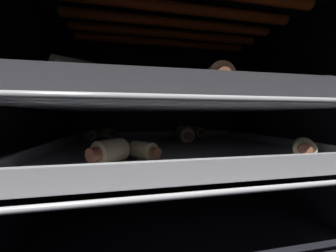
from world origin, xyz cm
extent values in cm
cube|color=black|center=(0.00, 0.00, -0.60)|extent=(54.13, 48.29, 1.20)
cube|color=black|center=(0.00, 23.54, 20.26)|extent=(54.13, 1.20, 40.51)
cube|color=black|center=(-26.47, 0.00, 20.26)|extent=(1.20, 45.89, 40.51)
cube|color=black|center=(26.47, 0.00, 20.26)|extent=(1.20, 45.89, 40.51)
cube|color=black|center=(0.00, 0.00, 41.11)|extent=(54.13, 48.29, 1.20)
cylinder|color=#F25919|center=(0.00, -5.05, 38.43)|extent=(41.38, 1.76, 1.76)
cylinder|color=#F25919|center=(0.00, 0.00, 38.43)|extent=(41.38, 1.76, 1.76)
cylinder|color=#F25919|center=(0.00, 5.05, 38.43)|extent=(41.38, 1.76, 1.76)
cylinder|color=#F25919|center=(0.00, 10.10, 38.43)|extent=(41.38, 1.76, 1.76)
cylinder|color=#B7B7BC|center=(-24.33, 0.00, 12.71)|extent=(0.61, 44.97, 0.61)
cylinder|color=#B7B7BC|center=(24.33, 0.00, 12.71)|extent=(0.61, 44.97, 0.61)
cylinder|color=#B7B7BC|center=(0.00, -20.44, 12.71)|extent=(48.67, 0.61, 0.61)
cylinder|color=#B7B7BC|center=(0.00, -16.35, 12.71)|extent=(48.67, 0.61, 0.61)
cylinder|color=#B7B7BC|center=(0.00, -12.26, 12.71)|extent=(48.67, 0.61, 0.61)
cylinder|color=#B7B7BC|center=(0.00, -8.18, 12.71)|extent=(48.67, 0.61, 0.61)
cylinder|color=#B7B7BC|center=(0.00, -4.09, 12.71)|extent=(48.67, 0.61, 0.61)
cylinder|color=#B7B7BC|center=(0.00, 0.00, 12.71)|extent=(48.67, 0.61, 0.61)
cylinder|color=#B7B7BC|center=(0.00, 4.09, 12.71)|extent=(48.67, 0.61, 0.61)
cylinder|color=#B7B7BC|center=(0.00, 8.18, 12.71)|extent=(48.67, 0.61, 0.61)
cylinder|color=#B7B7BC|center=(0.00, 12.26, 12.71)|extent=(48.67, 0.61, 0.61)
cylinder|color=#B7B7BC|center=(0.00, 16.35, 12.71)|extent=(48.67, 0.61, 0.61)
cylinder|color=#B7B7BC|center=(0.00, 20.44, 12.71)|extent=(48.67, 0.61, 0.61)
cube|color=silver|center=(0.00, 0.00, 13.52)|extent=(44.71, 37.92, 1.01)
cube|color=silver|center=(0.00, -18.56, 14.80)|extent=(44.71, 0.80, 1.56)
cube|color=silver|center=(0.00, 18.56, 14.80)|extent=(44.71, 0.80, 1.56)
cube|color=silver|center=(-21.95, 0.00, 14.80)|extent=(0.80, 37.92, 1.56)
cube|color=silver|center=(21.95, 0.00, 14.80)|extent=(0.80, 37.92, 1.56)
cylinder|color=beige|center=(5.75, 12.77, 15.71)|extent=(4.44, 4.38, 3.39)
cylinder|color=#9E563D|center=(7.07, 11.22, 15.71)|extent=(2.08, 2.02, 1.71)
cylinder|color=#9E563D|center=(4.43, 14.32, 15.71)|extent=(2.08, 2.02, 1.71)
cylinder|color=beige|center=(-11.13, -12.10, 15.54)|extent=(4.86, 4.92, 3.04)
cylinder|color=#9E563D|center=(-9.46, -10.25, 15.54)|extent=(2.03, 1.98, 1.72)
cylinder|color=#9E563D|center=(-12.81, -13.96, 15.54)|extent=(2.03, 1.98, 1.72)
cylinder|color=beige|center=(-14.85, 15.92, 15.38)|extent=(4.67, 4.68, 2.72)
cylinder|color=#9E563D|center=(-16.43, 17.52, 15.38)|extent=(1.59, 1.58, 1.62)
cylinder|color=#9E563D|center=(-13.26, 14.32, 15.38)|extent=(1.59, 1.58, 1.62)
cylinder|color=beige|center=(-6.88, -10.85, 15.26)|extent=(4.18, 4.39, 2.49)
cylinder|color=#9E563D|center=(-8.32, -8.97, 15.26)|extent=(1.77, 1.71, 1.39)
cylinder|color=#9E563D|center=(-5.45, -12.72, 15.26)|extent=(1.77, 1.71, 1.39)
cylinder|color=beige|center=(3.85, 4.65, 15.67)|extent=(3.43, 3.23, 3.30)
cylinder|color=#9E563D|center=(3.94, 2.53, 15.67)|extent=(1.78, 1.23, 1.73)
cylinder|color=#9E563D|center=(3.75, 6.77, 15.67)|extent=(1.78, 1.23, 1.73)
cylinder|color=beige|center=(-18.07, 12.90, 15.23)|extent=(2.85, 3.68, 2.41)
cylinder|color=#9E563D|center=(-17.79, 14.96, 15.23)|extent=(1.42, 0.96, 1.33)
cylinder|color=#9E563D|center=(-18.36, 10.83, 15.23)|extent=(1.42, 0.96, 1.33)
cylinder|color=beige|center=(16.39, -13.91, 15.42)|extent=(4.37, 4.40, 2.81)
cylinder|color=#9E563D|center=(17.91, -12.28, 15.42)|extent=(1.95, 1.92, 1.68)
cylinder|color=#9E563D|center=(14.87, -15.53, 15.42)|extent=(1.95, 1.92, 1.68)
cylinder|color=beige|center=(10.71, 15.26, 15.46)|extent=(3.65, 3.60, 2.89)
cylinder|color=#9E563D|center=(10.10, 17.02, 15.46)|extent=(1.89, 1.42, 1.68)
cylinder|color=#9E563D|center=(11.32, 13.49, 15.46)|extent=(1.89, 1.42, 1.68)
cylinder|color=#B7B7BC|center=(-24.33, 0.00, 21.68)|extent=(0.72, 44.97, 0.72)
cylinder|color=#B7B7BC|center=(24.33, 0.00, 21.68)|extent=(0.72, 44.97, 0.72)
cylinder|color=#B7B7BC|center=(0.00, -20.24, 21.68)|extent=(48.67, 0.72, 0.72)
cylinder|color=#B7B7BC|center=(0.00, -15.74, 21.68)|extent=(48.67, 0.72, 0.72)
cylinder|color=#B7B7BC|center=(0.00, -11.24, 21.68)|extent=(48.67, 0.72, 0.72)
cylinder|color=#B7B7BC|center=(0.00, -6.75, 21.68)|extent=(48.67, 0.72, 0.72)
cylinder|color=#B7B7BC|center=(0.00, -2.25, 21.68)|extent=(48.67, 0.72, 0.72)
cylinder|color=#B7B7BC|center=(0.00, 2.25, 21.68)|extent=(48.67, 0.72, 0.72)
cylinder|color=#B7B7BC|center=(0.00, 6.75, 21.68)|extent=(48.67, 0.72, 0.72)
cylinder|color=#B7B7BC|center=(0.00, 11.24, 21.68)|extent=(48.67, 0.72, 0.72)
cylinder|color=#B7B7BC|center=(0.00, 15.74, 21.68)|extent=(48.67, 0.72, 0.72)
cylinder|color=#B7B7BC|center=(0.00, 20.24, 21.68)|extent=(48.67, 0.72, 0.72)
cube|color=#4C4C51|center=(0.00, 0.00, 22.54)|extent=(44.71, 37.92, 1.00)
cube|color=#4C4C51|center=(0.00, -18.56, 23.87)|extent=(44.71, 0.80, 1.66)
cube|color=#4C4C51|center=(0.00, 18.56, 23.87)|extent=(44.71, 0.80, 1.66)
cube|color=#4C4C51|center=(-21.95, 0.00, 23.87)|extent=(0.80, 37.92, 1.66)
cube|color=#4C4C51|center=(21.95, 0.00, 23.87)|extent=(0.80, 37.92, 1.66)
cylinder|color=beige|center=(-12.15, -6.36, 24.36)|extent=(3.71, 4.39, 2.63)
cylinder|color=#9E563D|center=(-11.38, -8.61, 24.36)|extent=(1.72, 1.43, 1.47)
cylinder|color=#9E563D|center=(-12.93, -4.12, 24.36)|extent=(1.72, 1.43, 1.47)
cylinder|color=beige|center=(10.58, -1.05, 24.46)|extent=(3.99, 4.05, 2.82)
cylinder|color=#9E563D|center=(9.52, -2.75, 24.46)|extent=(1.83, 1.65, 1.54)
cylinder|color=#9E563D|center=(11.64, 0.64, 24.46)|extent=(1.83, 1.65, 1.54)
cylinder|color=beige|center=(-6.47, -7.30, 24.40)|extent=(4.29, 3.81, 2.71)
cylinder|color=#9E563D|center=(-8.48, -6.52, 24.40)|extent=(1.17, 1.46, 1.27)
cylinder|color=#9E563D|center=(-4.45, -8.08, 24.40)|extent=(1.17, 1.46, 1.27)
cylinder|color=beige|center=(4.74, 1.49, 24.58)|extent=(3.82, 4.10, 3.07)
cylinder|color=#9E563D|center=(4.23, 3.53, 24.58)|extent=(1.95, 1.16, 1.83)
cylinder|color=#9E563D|center=(5.25, -0.55, 24.58)|extent=(1.95, 1.16, 1.83)
cylinder|color=beige|center=(-2.26, 2.55, 24.61)|extent=(3.90, 4.62, 3.12)
cylinder|color=#9E563D|center=(-1.75, 4.93, 24.61)|extent=(1.95, 1.18, 1.82)
cylinder|color=#9E563D|center=(-2.77, 0.17, 24.61)|extent=(1.95, 1.18, 1.82)
cylinder|color=beige|center=(18.55, -14.70, 24.30)|extent=(4.53, 4.63, 2.51)
cylinder|color=#9E563D|center=(16.90, -16.51, 24.30)|extent=(1.66, 1.63, 1.41)
cylinder|color=#9E563D|center=(20.20, -12.89, 24.30)|extent=(1.66, 1.63, 1.41)
cylinder|color=beige|center=(-14.64, -14.47, 24.68)|extent=(5.29, 5.03, 3.27)
cylinder|color=#9E563D|center=(-12.53, -13.07, 24.68)|extent=(1.62, 1.82, 1.60)
cylinder|color=#9E563D|center=(-16.74, -15.86, 24.68)|extent=(1.62, 1.82, 1.60)
cylinder|color=beige|center=(-8.96, -0.53, 24.27)|extent=(3.18, 2.72, 2.46)
cylinder|color=#9E563D|center=(-10.83, -0.71, 24.27)|extent=(0.91, 1.23, 1.16)
cylinder|color=#9E563D|center=(-7.08, -0.36, 24.27)|extent=(0.91, 1.23, 1.16)
cylinder|color=beige|center=(12.52, 11.06, 24.37)|extent=(3.52, 3.76, 2.65)
cylinder|color=#9E563D|center=(13.17, 9.26, 24.37)|extent=(1.59, 1.21, 1.40)
cylinder|color=#9E563D|center=(11.88, 12.87, 24.37)|extent=(1.59, 1.21, 1.40)
cylinder|color=#F2DD95|center=(1.78, 8.31, 24.38)|extent=(4.35, 4.88, 2.67)
cylinder|color=#9E563D|center=(2.97, 6.20, 24.38)|extent=(1.44, 1.27, 1.22)
cylinder|color=#9E563D|center=(0.58, 10.43, 24.38)|extent=(1.44, 1.27, 1.22)
cylinder|color=beige|center=(1.84, -15.46, 24.69)|extent=(3.57, 3.48, 3.29)
cylinder|color=#9E563D|center=(1.67, -17.34, 24.69)|extent=(1.65, 0.75, 1.60)
cylinder|color=#9E563D|center=(2.02, -13.57, 24.69)|extent=(1.65, 0.75, 1.60)
camera|label=1|loc=(-8.43, -36.64, 20.05)|focal=19.88mm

